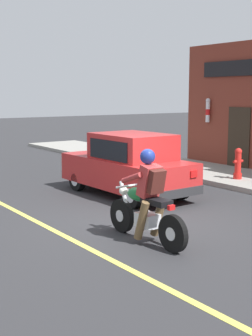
% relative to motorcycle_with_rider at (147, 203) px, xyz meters
% --- Properties ---
extents(ground_plane, '(80.00, 80.00, 0.00)m').
position_rel_motorcycle_with_rider_xyz_m(ground_plane, '(0.79, 1.10, -0.68)').
color(ground_plane, '#2B2B2D').
extents(sidewalk_curb, '(2.60, 22.00, 0.14)m').
position_rel_motorcycle_with_rider_xyz_m(sidewalk_curb, '(5.81, 4.10, -0.61)').
color(sidewalk_curb, gray).
rests_on(sidewalk_curb, ground).
extents(lane_stripe, '(0.12, 19.80, 0.01)m').
position_rel_motorcycle_with_rider_xyz_m(lane_stripe, '(-1.01, 4.10, -0.67)').
color(lane_stripe, '#D1C64C').
rests_on(lane_stripe, ground).
extents(motorcycle_with_rider, '(0.56, 2.02, 1.62)m').
position_rel_motorcycle_with_rider_xyz_m(motorcycle_with_rider, '(0.00, 0.00, 0.00)').
color(motorcycle_with_rider, black).
rests_on(motorcycle_with_rider, ground).
extents(car_hatchback, '(1.71, 3.81, 1.57)m').
position_rel_motorcycle_with_rider_xyz_m(car_hatchback, '(1.93, 3.21, 0.09)').
color(car_hatchback, black).
rests_on(car_hatchback, ground).
extents(fire_hydrant, '(0.36, 0.24, 0.88)m').
position_rel_motorcycle_with_rider_xyz_m(fire_hydrant, '(5.37, 2.65, -0.11)').
color(fire_hydrant, red).
rests_on(fire_hydrant, sidewalk_curb).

